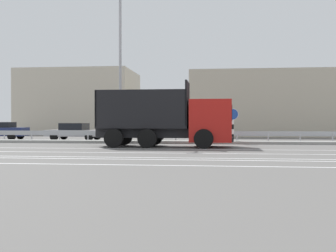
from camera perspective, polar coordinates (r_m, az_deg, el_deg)
The scene contains 16 objects.
ground_plane at distance 23.27m, azimuth 0.35°, elevation -2.87°, with size 320.00×320.00×0.00m, color #605E5B.
lane_strip_0 at distance 20.48m, azimuth -1.27°, elevation -3.35°, with size 54.09×0.16×0.01m, color silver.
lane_strip_1 at distance 17.98m, azimuth -2.35°, elevation -3.92°, with size 54.09×0.16×0.01m, color silver.
lane_strip_2 at distance 15.75m, azimuth -3.60°, elevation -4.58°, with size 54.09×0.16×0.01m, color silver.
lane_strip_3 at distance 15.00m, azimuth -4.11°, elevation -4.84°, with size 54.09×0.16×0.01m, color silver.
lane_strip_4 at distance 13.13m, azimuth -5.63°, elevation -5.64°, with size 54.09×0.16×0.01m, color silver.
median_island at distance 25.55m, azimuth 0.89°, elevation -2.35°, with size 29.75×1.10×0.18m, color gray.
median_guardrail at distance 26.74m, azimuth 1.14°, elevation -1.18°, with size 54.09×0.09×0.78m.
dump_truck at distance 22.10m, azimuth 2.03°, elevation 0.45°, with size 7.66×2.68×3.67m.
median_road_sign at distance 25.44m, azimuth 9.36°, elevation 0.11°, with size 0.73×0.16×2.26m.
street_lamp_1 at distance 26.13m, azimuth -7.01°, elevation 9.04°, with size 0.70×1.91×9.58m.
parked_car_1 at distance 33.38m, azimuth -23.10°, elevation -0.62°, with size 4.11×2.09×1.38m.
parked_car_2 at distance 30.69m, azimuth -13.28°, elevation -0.78°, with size 4.53×2.10×1.30m.
parked_car_3 at distance 29.02m, azimuth -3.84°, elevation -0.84°, with size 4.14×2.08×1.30m.
background_building_0 at distance 46.86m, azimuth -12.54°, elevation 3.31°, with size 12.41×8.78×7.18m, color beige.
background_building_1 at distance 41.40m, azimuth 15.27°, elevation 2.96°, with size 16.96×10.25×6.19m, color #B7AD99.
Camera 1 is at (2.44, -23.09, 1.46)m, focal length 42.00 mm.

